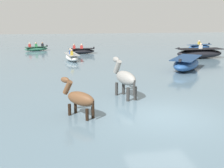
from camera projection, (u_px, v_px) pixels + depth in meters
The scene contains 10 objects.
ground_plane at pixel (164, 127), 9.92m from camera, with size 120.00×120.00×0.00m, color #84755B.
water_surface at pixel (114, 71), 19.44m from camera, with size 90.00×90.00×0.42m, color slate.
horse_lead_bay at pixel (79, 100), 9.67m from camera, with size 1.29×1.40×1.77m.
horse_trailing_grey at pixel (125, 79), 12.01m from camera, with size 0.91×1.95×2.12m.
boat_mid_channel at pixel (72, 57), 22.65m from camera, with size 1.31×2.76×1.03m.
boat_far_inshore at pixel (81, 51), 27.11m from camera, with size 2.59×0.92×0.99m.
boat_mid_outer at pixel (200, 53), 24.01m from camera, with size 4.19×1.51×1.33m.
boat_near_port at pixel (186, 64), 18.57m from camera, with size 3.55×4.00×0.99m.
boat_near_starboard at pixel (36, 49), 29.46m from camera, with size 2.55×1.38×0.93m.
boat_far_offshore at pixel (199, 47), 30.89m from camera, with size 3.07×1.59×1.02m.
Camera 1 is at (-3.53, -8.79, 3.85)m, focal length 43.74 mm.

